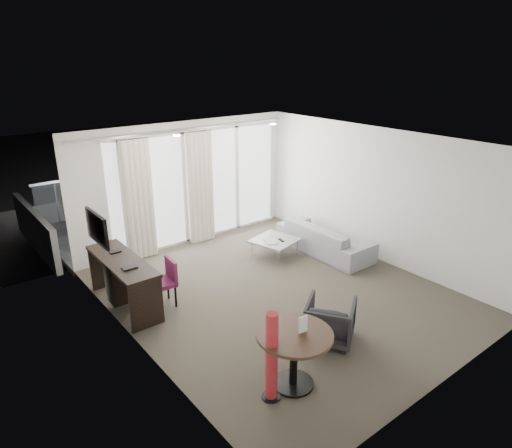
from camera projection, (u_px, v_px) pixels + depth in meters
floor at (277, 293)px, 7.85m from camera, size 5.00×6.00×0.00m
ceiling at (280, 143)px, 6.94m from camera, size 5.00×6.00×0.00m
wall_left at (134, 264)px, 5.95m from camera, size 0.00×6.00×2.60m
wall_right at (376, 195)px, 8.84m from camera, size 0.00×6.00×2.60m
wall_front at (451, 295)px, 5.18m from camera, size 5.00×0.00×2.60m
window_panel at (199, 186)px, 9.80m from camera, size 4.00×0.02×2.38m
window_frame at (199, 186)px, 9.79m from camera, size 4.10×0.06×2.44m
curtain_left at (139, 200)px, 8.84m from camera, size 0.60×0.20×2.38m
curtain_right at (201, 188)px, 9.65m from camera, size 0.60×0.20×2.38m
curtain_track at (187, 130)px, 9.06m from camera, size 4.80×0.04×0.04m
downlight_a at (177, 136)px, 7.60m from camera, size 0.12×0.12×0.02m
downlight_b at (273, 124)px, 8.81m from camera, size 0.12×0.12×0.02m
desk at (124, 283)px, 7.35m from camera, size 0.55×1.75×0.82m
tv at (97, 228)px, 7.03m from camera, size 0.05×0.80×0.50m
desk_chair at (162, 284)px, 7.35m from camera, size 0.47×0.44×0.79m
round_table at (294, 359)px, 5.58m from camera, size 1.10×1.10×0.75m
menu_card at (303, 334)px, 5.47m from camera, size 0.12×0.04×0.22m
red_lamp at (272, 357)px, 5.29m from camera, size 0.29×0.29×1.16m
tub_armchair at (330, 321)px, 6.49m from camera, size 0.94×0.93×0.62m
coffee_table at (275, 248)px, 9.24m from camera, size 0.97×0.97×0.36m
remote at (281, 241)px, 9.12m from camera, size 0.09×0.18×0.02m
magazine at (271, 242)px, 9.05m from camera, size 0.33×0.37×0.02m
sofa at (325, 238)px, 9.38m from camera, size 0.82×2.11×0.61m
terrace_slab at (169, 221)px, 11.36m from camera, size 5.60×3.00×0.12m
rattan_chair_a at (181, 203)px, 11.17m from camera, size 0.79×0.79×0.88m
rattan_chair_b at (215, 192)px, 12.28m from camera, size 0.51×0.51×0.74m
rattan_table at (212, 207)px, 11.51m from camera, size 0.56×0.56×0.45m
balustrade at (142, 187)px, 12.23m from camera, size 5.50×0.06×1.05m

